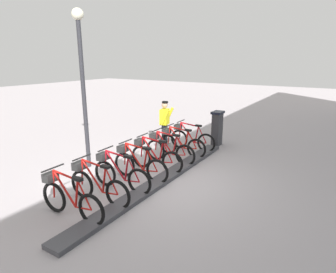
{
  "coord_description": "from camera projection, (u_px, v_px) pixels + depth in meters",
  "views": [
    {
      "loc": [
        -3.8,
        5.85,
        3.13
      ],
      "look_at": [
        0.5,
        -1.11,
        0.9
      ],
      "focal_mm": 30.59,
      "sensor_mm": 36.0,
      "label": 1
    }
  ],
  "objects": [
    {
      "name": "bike_docked_1",
      "position": [
        180.0,
        143.0,
        9.46
      ],
      "size": [
        1.72,
        0.54,
        1.02
      ],
      "color": "black",
      "rests_on": "ground"
    },
    {
      "name": "bike_docked_3",
      "position": [
        154.0,
        156.0,
        8.21
      ],
      "size": [
        1.72,
        0.54,
        1.02
      ],
      "color": "black",
      "rests_on": "ground"
    },
    {
      "name": "bike_docked_5",
      "position": [
        119.0,
        173.0,
        6.97
      ],
      "size": [
        1.72,
        0.54,
        1.02
      ],
      "color": "black",
      "rests_on": "ground"
    },
    {
      "name": "bike_docked_7",
      "position": [
        69.0,
        198.0,
        5.73
      ],
      "size": [
        1.72,
        0.54,
        1.02
      ],
      "color": "black",
      "rests_on": "ground"
    },
    {
      "name": "bike_docked_0",
      "position": [
        190.0,
        138.0,
        10.08
      ],
      "size": [
        1.72,
        0.54,
        1.02
      ],
      "color": "black",
      "rests_on": "ground"
    },
    {
      "name": "lamp_post",
      "position": [
        82.0,
        69.0,
        7.87
      ],
      "size": [
        0.32,
        0.32,
        4.42
      ],
      "color": "#2D2D33",
      "rests_on": "ground"
    },
    {
      "name": "dock_rail_base",
      "position": [
        162.0,
        180.0,
        7.54
      ],
      "size": [
        0.44,
        6.85,
        0.1
      ],
      "primitive_type": "cube",
      "color": "#47474C",
      "rests_on": "ground"
    },
    {
      "name": "bike_docked_4",
      "position": [
        138.0,
        164.0,
        7.59
      ],
      "size": [
        1.72,
        0.54,
        1.02
      ],
      "color": "black",
      "rests_on": "ground"
    },
    {
      "name": "ground_plane",
      "position": [
        162.0,
        181.0,
        7.56
      ],
      "size": [
        60.0,
        60.0,
        0.0
      ],
      "primitive_type": "plane",
      "color": "#B6ADB0"
    },
    {
      "name": "worker_near_rack",
      "position": [
        165.0,
        122.0,
        10.42
      ],
      "size": [
        0.51,
        0.68,
        1.66
      ],
      "color": "white",
      "rests_on": "ground"
    },
    {
      "name": "bike_docked_2",
      "position": [
        168.0,
        149.0,
        8.84
      ],
      "size": [
        1.72,
        0.54,
        1.02
      ],
      "color": "black",
      "rests_on": "ground"
    },
    {
      "name": "payment_kiosk",
      "position": [
        217.0,
        128.0,
        10.56
      ],
      "size": [
        0.36,
        0.52,
        1.28
      ],
      "color": "#38383D",
      "rests_on": "ground"
    },
    {
      "name": "bike_docked_6",
      "position": [
        96.0,
        185.0,
        6.35
      ],
      "size": [
        1.72,
        0.54,
        1.02
      ],
      "color": "black",
      "rests_on": "ground"
    }
  ]
}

